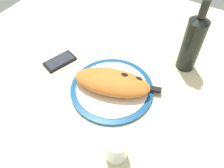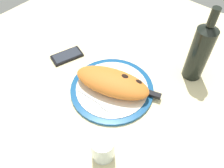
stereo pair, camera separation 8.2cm
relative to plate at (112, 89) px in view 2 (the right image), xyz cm
name	(u,v)px [view 2 (the right image)]	position (x,y,z in cm)	size (l,w,h in cm)	color
ground_plane	(112,92)	(0.00, 0.00, -2.23)	(150.00, 150.00, 3.00)	beige
plate	(112,89)	(0.00, 0.00, 0.00)	(30.67, 30.67, 1.51)	navy
calzone	(112,81)	(-0.10, 0.33, 3.83)	(29.93, 19.71, 6.05)	orange
fork	(98,102)	(0.46, -8.21, 0.99)	(15.11, 2.58, 0.40)	silver
knife	(140,90)	(8.67, 5.28, 1.28)	(22.17, 8.77, 1.20)	silver
smartphone	(67,56)	(-26.00, 1.17, -0.16)	(10.04, 14.01, 1.16)	black
water_glass	(103,149)	(14.12, -20.48, 3.25)	(6.80, 6.80, 9.15)	silver
wine_bottle	(200,51)	(18.46, 26.28, 11.38)	(7.33, 7.33, 29.33)	black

